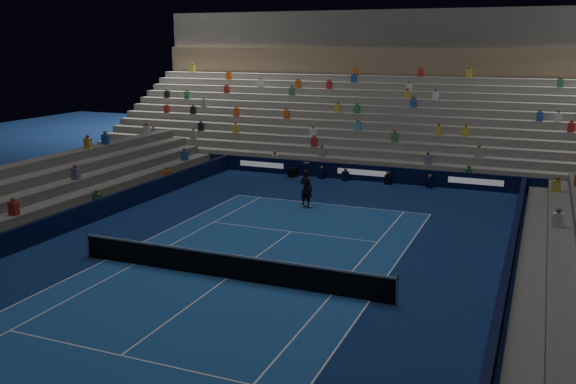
# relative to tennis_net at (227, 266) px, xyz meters

# --- Properties ---
(ground) EXTENTS (90.00, 90.00, 0.00)m
(ground) POSITION_rel_tennis_net_xyz_m (0.00, 0.00, -0.50)
(ground) COLOR navy
(ground) RESTS_ON ground
(court_surface) EXTENTS (10.97, 23.77, 0.01)m
(court_surface) POSITION_rel_tennis_net_xyz_m (0.00, 0.00, -0.50)
(court_surface) COLOR #1A4A90
(court_surface) RESTS_ON ground
(sponsor_barrier_far) EXTENTS (44.00, 0.25, 1.00)m
(sponsor_barrier_far) POSITION_rel_tennis_net_xyz_m (0.00, 18.50, -0.00)
(sponsor_barrier_far) COLOR black
(sponsor_barrier_far) RESTS_ON ground
(sponsor_barrier_east) EXTENTS (0.25, 37.00, 1.00)m
(sponsor_barrier_east) POSITION_rel_tennis_net_xyz_m (9.70, 0.00, -0.00)
(sponsor_barrier_east) COLOR black
(sponsor_barrier_east) RESTS_ON ground
(sponsor_barrier_west) EXTENTS (0.25, 37.00, 1.00)m
(sponsor_barrier_west) POSITION_rel_tennis_net_xyz_m (-9.70, 0.00, -0.00)
(sponsor_barrier_west) COLOR black
(sponsor_barrier_west) RESTS_ON ground
(grandstand_main) EXTENTS (44.00, 15.20, 11.20)m
(grandstand_main) POSITION_rel_tennis_net_xyz_m (0.00, 27.90, 2.87)
(grandstand_main) COLOR slate
(grandstand_main) RESTS_ON ground
(tennis_net) EXTENTS (12.90, 0.10, 1.10)m
(tennis_net) POSITION_rel_tennis_net_xyz_m (0.00, 0.00, 0.00)
(tennis_net) COLOR #B2B2B7
(tennis_net) RESTS_ON ground
(tennis_player) EXTENTS (0.85, 0.67, 2.06)m
(tennis_player) POSITION_rel_tennis_net_xyz_m (-0.92, 10.80, 0.53)
(tennis_player) COLOR black
(tennis_player) RESTS_ON ground
(broadcast_camera) EXTENTS (0.65, 1.00, 0.62)m
(broadcast_camera) POSITION_rel_tennis_net_xyz_m (-4.49, 17.80, -0.18)
(broadcast_camera) COLOR black
(broadcast_camera) RESTS_ON ground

